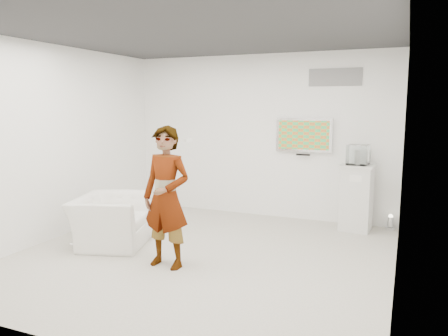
% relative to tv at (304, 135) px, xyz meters
% --- Properties ---
extents(room, '(5.01, 5.01, 3.00)m').
position_rel_tv_xyz_m(room, '(-0.85, -2.45, -0.05)').
color(room, beige).
rests_on(room, ground).
extents(tv, '(1.00, 0.08, 0.60)m').
position_rel_tv_xyz_m(tv, '(0.00, 0.00, 0.00)').
color(tv, silver).
rests_on(tv, room).
extents(logo_decal, '(0.90, 0.02, 0.30)m').
position_rel_tv_xyz_m(logo_decal, '(0.50, 0.04, 1.00)').
color(logo_decal, slate).
rests_on(logo_decal, room).
extents(person, '(0.70, 0.48, 1.83)m').
position_rel_tv_xyz_m(person, '(-1.10, -2.96, -0.64)').
color(person, white).
rests_on(person, room).
extents(armchair, '(1.26, 1.36, 0.73)m').
position_rel_tv_xyz_m(armchair, '(-2.32, -2.51, -1.18)').
color(armchair, white).
rests_on(armchair, room).
extents(pedestal, '(0.58, 0.58, 1.11)m').
position_rel_tv_xyz_m(pedestal, '(0.97, -0.29, -1.00)').
color(pedestal, silver).
rests_on(pedestal, room).
extents(floor_uplight, '(0.17, 0.17, 0.25)m').
position_rel_tv_xyz_m(floor_uplight, '(1.52, -0.08, -1.42)').
color(floor_uplight, white).
rests_on(floor_uplight, room).
extents(vitrine, '(0.36, 0.36, 0.33)m').
position_rel_tv_xyz_m(vitrine, '(0.97, -0.29, -0.28)').
color(vitrine, silver).
rests_on(vitrine, pedestal).
extents(console, '(0.09, 0.18, 0.24)m').
position_rel_tv_xyz_m(console, '(0.97, -0.29, -0.32)').
color(console, silver).
rests_on(console, pedestal).
extents(wii_remote, '(0.05, 0.13, 0.03)m').
position_rel_tv_xyz_m(wii_remote, '(-0.84, -2.83, 0.09)').
color(wii_remote, silver).
rests_on(wii_remote, person).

